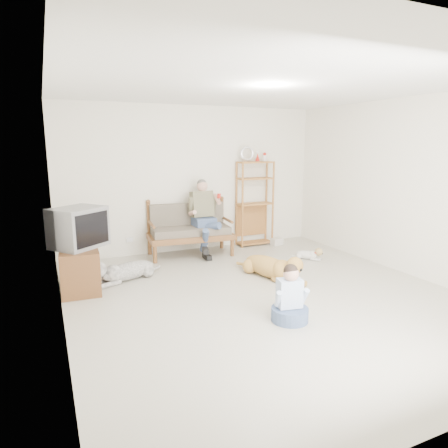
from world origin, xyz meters
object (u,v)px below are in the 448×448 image
tv_stand (79,268)px  golden_retriever (274,267)px  loveseat (189,228)px  etagere (255,203)px

tv_stand → golden_retriever: size_ratio=0.67×
loveseat → golden_retriever: size_ratio=1.13×
loveseat → golden_retriever: (0.70, -1.81, -0.31)m
golden_retriever → loveseat: bearing=97.9°
etagere → loveseat: bearing=-174.3°
etagere → golden_retriever: etagere is taller
etagere → golden_retriever: size_ratio=1.42×
loveseat → etagere: size_ratio=0.80×
loveseat → golden_retriever: 1.97m
etagere → tv_stand: (-3.44, -1.23, -0.56)m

